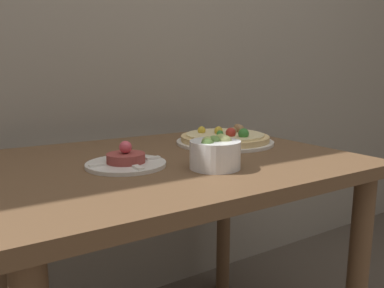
# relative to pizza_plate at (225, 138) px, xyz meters

# --- Properties ---
(dining_table) EXTENTS (1.00, 0.78, 0.73)m
(dining_table) POSITION_rel_pizza_plate_xyz_m (-0.26, -0.09, -0.13)
(dining_table) COLOR brown
(dining_table) RESTS_ON ground_plane
(pizza_plate) EXTENTS (0.33, 0.33, 0.06)m
(pizza_plate) POSITION_rel_pizza_plate_xyz_m (0.00, 0.00, 0.00)
(pizza_plate) COLOR silver
(pizza_plate) RESTS_ON dining_table
(tartare_plate) EXTENTS (0.21, 0.21, 0.07)m
(tartare_plate) POSITION_rel_pizza_plate_xyz_m (-0.41, -0.12, -0.00)
(tartare_plate) COLOR silver
(tartare_plate) RESTS_ON dining_table
(small_bowl) EXTENTS (0.13, 0.13, 0.09)m
(small_bowl) POSITION_rel_pizza_plate_xyz_m (-0.23, -0.26, 0.02)
(small_bowl) COLOR white
(small_bowl) RESTS_ON dining_table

